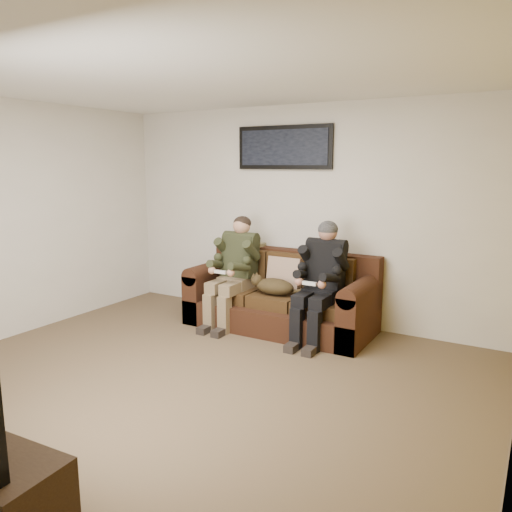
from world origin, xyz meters
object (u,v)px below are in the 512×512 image
Objects in this scene: framed_poster at (284,147)px; person_left at (235,265)px; sofa at (283,299)px; cat at (273,286)px; person_right at (321,275)px.

person_left is at bearing -121.96° from framed_poster.
cat is (-0.02, -0.20, 0.20)m from sofa.
sofa is at bearing 162.04° from person_right.
person_left is at bearing -179.98° from person_right.
framed_poster is (-0.20, 0.39, 1.77)m from sofa.
sofa is 0.28m from cat.
cat is at bearing -95.82° from sofa.
sofa is 1.82m from framed_poster.
person_right is at bearing 2.13° from cat.
person_right is at bearing -36.99° from framed_poster.
person_right is 1.67m from framed_poster.
cat is at bearing -73.09° from framed_poster.
sofa is 0.70m from person_left.
person_left is 1.53m from framed_poster.
person_right is 1.97× the size of cat.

